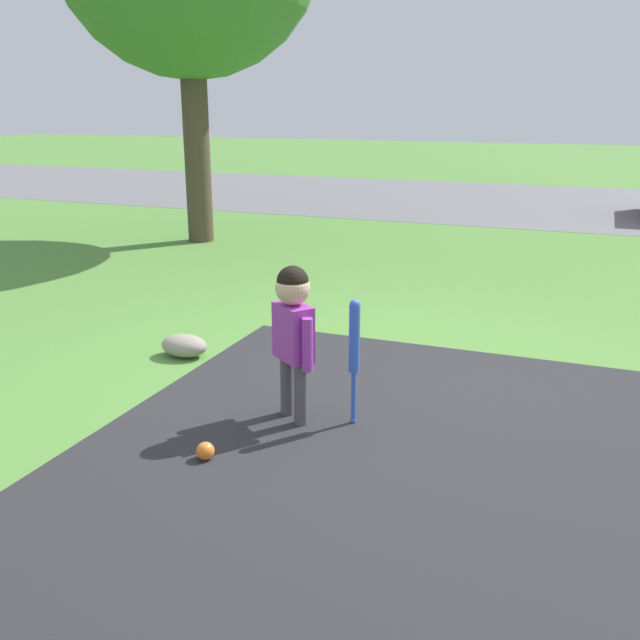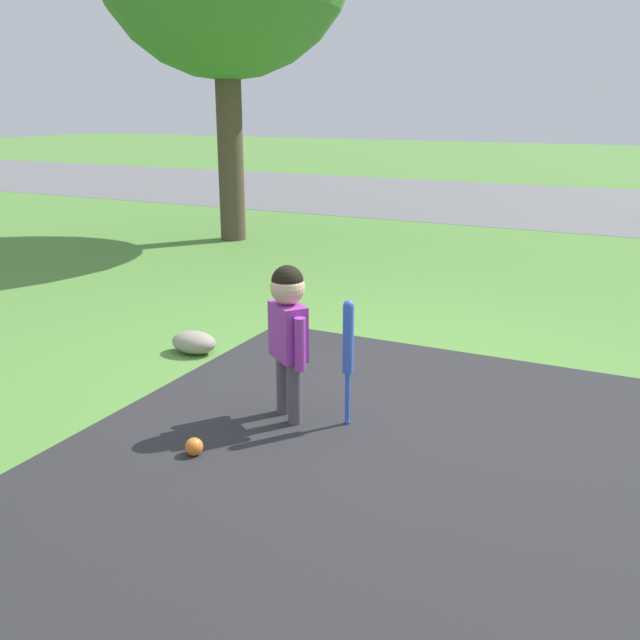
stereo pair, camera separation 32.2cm
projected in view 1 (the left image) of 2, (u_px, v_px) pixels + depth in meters
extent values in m
plane|color=#518438|center=(368.00, 392.00, 4.45)|extent=(60.00, 60.00, 0.00)
cube|color=slate|center=(530.00, 202.00, 12.89)|extent=(40.00, 6.00, 0.01)
cylinder|color=#4C4751|center=(287.00, 385.00, 4.07)|extent=(0.08, 0.08, 0.36)
cylinder|color=#4C4751|center=(301.00, 394.00, 3.95)|extent=(0.08, 0.08, 0.36)
cube|color=purple|center=(293.00, 332.00, 3.91)|extent=(0.28, 0.25, 0.31)
cylinder|color=purple|center=(280.00, 330.00, 4.04)|extent=(0.06, 0.06, 0.30)
cylinder|color=purple|center=(307.00, 345.00, 3.80)|extent=(0.06, 0.06, 0.30)
sphere|color=#D8AD8C|center=(293.00, 288.00, 3.84)|extent=(0.19, 0.19, 0.19)
sphere|color=black|center=(293.00, 282.00, 3.83)|extent=(0.18, 0.18, 0.18)
sphere|color=blue|center=(353.00, 420.00, 4.01)|extent=(0.03, 0.03, 0.03)
cylinder|color=blue|center=(353.00, 397.00, 3.96)|extent=(0.03, 0.03, 0.31)
cylinder|color=blue|center=(354.00, 338.00, 3.86)|extent=(0.06, 0.06, 0.38)
sphere|color=blue|center=(355.00, 305.00, 3.81)|extent=(0.06, 0.06, 0.06)
sphere|color=orange|center=(205.00, 451.00, 3.59)|extent=(0.09, 0.09, 0.09)
cylinder|color=#4C3D2D|center=(196.00, 134.00, 8.94)|extent=(0.33, 0.33, 2.72)
ellipsoid|color=gray|center=(184.00, 346.00, 5.05)|extent=(0.34, 0.24, 0.16)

